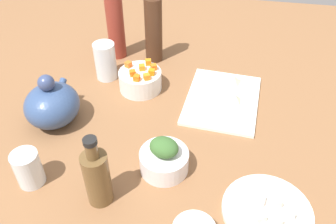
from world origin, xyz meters
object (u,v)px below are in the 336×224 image
(bottle_2, at_px, (115,24))
(drinking_glass_0, at_px, (28,168))
(bowl_greens, at_px, (164,161))
(bottle_0, at_px, (153,29))
(teapot, at_px, (52,104))
(bowl_carrots, at_px, (140,80))
(plate_tofu, at_px, (267,211))
(cutting_board, at_px, (222,100))
(bottle_1, at_px, (97,177))
(drinking_glass_1, at_px, (105,61))

(bottle_2, xyz_separation_m, drinking_glass_0, (-0.61, 0.04, -0.08))
(bowl_greens, relative_size, bottle_0, 0.45)
(teapot, xyz_separation_m, drinking_glass_0, (-0.22, -0.04, -0.01))
(bowl_carrots, xyz_separation_m, teapot, (-0.20, 0.21, 0.03))
(plate_tofu, xyz_separation_m, bottle_2, (0.59, 0.52, 0.12))
(cutting_board, height_order, bowl_carrots, bowl_carrots)
(bottle_2, bearing_deg, bottle_1, -167.15)
(cutting_board, relative_size, plate_tofu, 1.42)
(bowl_carrots, bearing_deg, drinking_glass_0, 157.88)
(bottle_2, xyz_separation_m, drinking_glass_1, (-0.14, -0.00, -0.06))
(bowl_greens, bearing_deg, drinking_glass_1, 36.26)
(bottle_1, bearing_deg, plate_tofu, -85.58)
(bottle_2, bearing_deg, cutting_board, -117.26)
(teapot, height_order, bottle_0, bottle_0)
(bottle_0, xyz_separation_m, bottle_1, (-0.62, -0.01, -0.04))
(plate_tofu, bearing_deg, bottle_1, 94.42)
(bowl_carrots, distance_m, bottle_0, 0.21)
(plate_tofu, xyz_separation_m, bowl_greens, (0.09, 0.25, 0.02))
(teapot, distance_m, bottle_0, 0.44)
(cutting_board, height_order, drinking_glass_1, drinking_glass_1)
(bottle_0, bearing_deg, bottle_2, 89.40)
(bottle_1, bearing_deg, drinking_glass_0, 84.50)
(bowl_greens, xyz_separation_m, teapot, (0.12, 0.35, 0.03))
(bottle_0, xyz_separation_m, drinking_glass_1, (-0.14, 0.13, -0.06))
(bottle_1, bearing_deg, bottle_2, 12.85)
(teapot, bearing_deg, cutting_board, -69.12)
(bottle_1, height_order, drinking_glass_0, bottle_1)
(cutting_board, bearing_deg, teapot, 110.88)
(bowl_carrots, xyz_separation_m, bottle_1, (-0.44, -0.01, 0.05))
(plate_tofu, distance_m, drinking_glass_1, 0.69)
(teapot, height_order, bottle_1, bottle_1)
(bowl_carrots, bearing_deg, bottle_0, -1.81)
(bottle_0, distance_m, drinking_glass_1, 0.20)
(bottle_2, bearing_deg, drinking_glass_1, -178.91)
(cutting_board, bearing_deg, drinking_glass_1, 80.99)
(cutting_board, xyz_separation_m, bottle_0, (0.20, 0.26, 0.12))
(drinking_glass_0, bearing_deg, bowl_carrots, -22.12)
(cutting_board, xyz_separation_m, teapot, (-0.18, 0.47, 0.06))
(bowl_carrots, height_order, drinking_glass_1, drinking_glass_1)
(plate_tofu, bearing_deg, bowl_carrots, 44.00)
(bottle_0, bearing_deg, plate_tofu, -146.80)
(bottle_0, distance_m, drinking_glass_0, 0.63)
(plate_tofu, height_order, drinking_glass_0, drinking_glass_0)
(bottle_0, bearing_deg, cutting_board, -127.93)
(drinking_glass_0, bearing_deg, bottle_0, -16.27)
(plate_tofu, xyz_separation_m, drinking_glass_0, (-0.01, 0.56, 0.04))
(teapot, bearing_deg, drinking_glass_1, -17.84)
(teapot, xyz_separation_m, bottle_0, (0.38, -0.21, 0.06))
(plate_tofu, height_order, teapot, teapot)
(bottle_1, distance_m, drinking_glass_1, 0.50)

